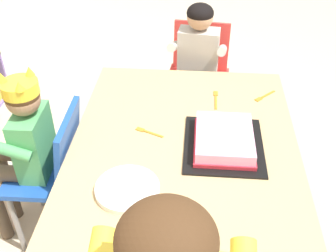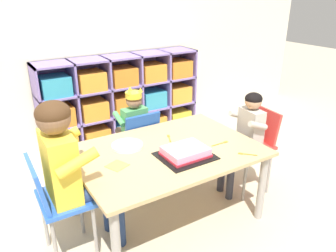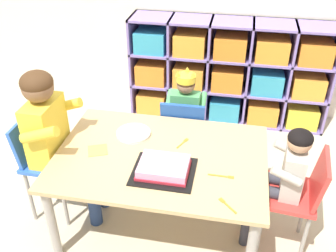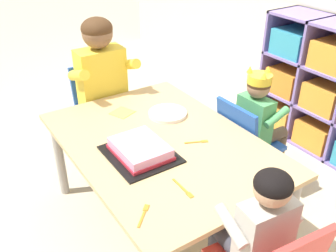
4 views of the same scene
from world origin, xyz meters
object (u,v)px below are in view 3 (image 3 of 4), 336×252
(activity_table, at_px, (161,164))
(fork_by_napkin, at_px, (183,143))
(fork_at_table_front_edge, at_px, (223,176))
(adult_helper_seated, at_px, (55,131))
(birthday_cake_on_tray, at_px, (164,168))
(classroom_chair_blue, at_px, (184,129))
(fork_beside_plate_stack, at_px, (227,205))
(child_with_crown, at_px, (186,107))
(paper_plate_stack, at_px, (133,133))
(classroom_chair_guest_side, at_px, (298,193))
(classroom_chair_adult_side, at_px, (44,156))
(guest_at_table_side, at_px, (283,174))

(activity_table, height_order, fork_by_napkin, fork_by_napkin)
(fork_at_table_front_edge, bearing_deg, adult_helper_seated, -6.75)
(fork_at_table_front_edge, bearing_deg, birthday_cake_on_tray, 4.86)
(classroom_chair_blue, bearing_deg, fork_beside_plate_stack, 110.95)
(activity_table, distance_m, child_with_crown, 0.67)
(child_with_crown, height_order, paper_plate_stack, child_with_crown)
(classroom_chair_guest_side, bearing_deg, classroom_chair_adult_side, -85.99)
(classroom_chair_blue, xyz_separation_m, classroom_chair_adult_side, (-0.84, -0.55, 0.04))
(classroom_chair_guest_side, relative_size, fork_beside_plate_stack, 6.80)
(classroom_chair_guest_side, bearing_deg, fork_beside_plate_stack, -46.96)
(guest_at_table_side, distance_m, birthday_cake_on_tray, 0.68)
(classroom_chair_adult_side, xyz_separation_m, fork_beside_plate_stack, (1.20, -0.35, 0.12))
(classroom_chair_blue, distance_m, adult_helper_seated, 0.94)
(classroom_chair_blue, relative_size, child_with_crown, 0.78)
(classroom_chair_adult_side, relative_size, adult_helper_seated, 0.68)
(guest_at_table_side, bearing_deg, child_with_crown, -130.59)
(classroom_chair_adult_side, distance_m, guest_at_table_side, 1.50)
(classroom_chair_adult_side, xyz_separation_m, fork_by_napkin, (0.90, 0.15, 0.12))
(child_with_crown, bearing_deg, fork_by_napkin, 95.69)
(paper_plate_stack, distance_m, fork_at_table_front_edge, 0.68)
(activity_table, distance_m, paper_plate_stack, 0.30)
(classroom_chair_adult_side, bearing_deg, birthday_cake_on_tray, -99.95)
(child_with_crown, bearing_deg, fork_beside_plate_stack, 108.90)
(child_with_crown, distance_m, fork_beside_plate_stack, 1.08)
(fork_beside_plate_stack, xyz_separation_m, fork_by_napkin, (-0.31, 0.50, 0.00))
(classroom_chair_guest_side, height_order, guest_at_table_side, guest_at_table_side)
(fork_by_napkin, bearing_deg, paper_plate_stack, -71.53)
(adult_helper_seated, bearing_deg, child_with_crown, -46.80)
(child_with_crown, distance_m, classroom_chair_guest_side, 1.05)
(birthday_cake_on_tray, bearing_deg, adult_helper_seated, 167.63)
(paper_plate_stack, xyz_separation_m, fork_at_table_front_edge, (0.60, -0.31, -0.01))
(birthday_cake_on_tray, relative_size, fork_at_table_front_edge, 2.41)
(birthday_cake_on_tray, bearing_deg, fork_at_table_front_edge, 4.48)
(guest_at_table_side, relative_size, fork_by_napkin, 7.20)
(classroom_chair_blue, xyz_separation_m, classroom_chair_guest_side, (0.76, -0.60, 0.04))
(paper_plate_stack, bearing_deg, guest_at_table_side, -13.01)
(classroom_chair_adult_side, relative_size, classroom_chair_guest_side, 1.01)
(adult_helper_seated, bearing_deg, classroom_chair_blue, -51.86)
(adult_helper_seated, xyz_separation_m, fork_at_table_front_edge, (1.05, -0.13, -0.08))
(classroom_chair_guest_side, relative_size, paper_plate_stack, 3.17)
(classroom_chair_guest_side, height_order, fork_by_napkin, classroom_chair_guest_side)
(birthday_cake_on_tray, height_order, fork_at_table_front_edge, birthday_cake_on_tray)
(classroom_chair_blue, relative_size, birthday_cake_on_tray, 1.88)
(child_with_crown, height_order, birthday_cake_on_tray, child_with_crown)
(child_with_crown, height_order, classroom_chair_guest_side, child_with_crown)
(child_with_crown, relative_size, fork_beside_plate_stack, 8.22)
(guest_at_table_side, bearing_deg, fork_beside_plate_stack, -37.54)
(child_with_crown, xyz_separation_m, guest_at_table_side, (0.66, -0.70, 0.03))
(classroom_chair_adult_side, height_order, fork_beside_plate_stack, classroom_chair_adult_side)
(classroom_chair_blue, height_order, paper_plate_stack, classroom_chair_blue)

